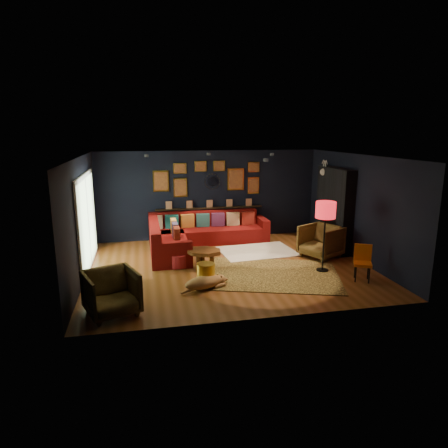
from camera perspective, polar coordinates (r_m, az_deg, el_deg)
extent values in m
plane|color=brown|center=(9.55, 0.71, -6.09)|extent=(6.50, 6.50, 0.00)
plane|color=black|center=(11.86, -2.15, 4.17)|extent=(6.50, 0.00, 6.50)
plane|color=black|center=(6.62, 5.88, -3.10)|extent=(6.50, 0.00, 6.50)
plane|color=black|center=(9.09, -19.71, 0.64)|extent=(0.00, 5.50, 5.50)
plane|color=black|center=(10.39, 18.53, 2.22)|extent=(0.00, 5.50, 5.50)
plane|color=beige|center=(9.04, 0.76, 9.67)|extent=(6.50, 6.50, 0.00)
cube|color=maroon|center=(11.57, -2.66, -1.58)|extent=(3.20, 0.95, 0.42)
cube|color=maroon|center=(11.81, -2.96, 0.82)|extent=(3.20, 0.24, 0.46)
cube|color=maroon|center=(11.92, 5.43, -0.64)|extent=(0.22, 0.95, 0.64)
cube|color=maroon|center=(10.40, -7.83, -3.39)|extent=(0.95, 2.20, 0.42)
cube|color=maroon|center=(10.27, -9.88, -1.24)|extent=(0.24, 2.20, 0.46)
cube|color=maroon|center=(9.41, -7.41, -4.45)|extent=(0.95, 0.22, 0.64)
cube|color=#C3B495|center=(11.49, -9.71, 0.24)|extent=(0.38, 0.14, 0.38)
cube|color=#196166|center=(11.51, -7.47, 0.35)|extent=(0.38, 0.14, 0.38)
cube|color=#B36826|center=(11.55, -5.25, 0.45)|extent=(0.38, 0.14, 0.38)
cube|color=#26565A|center=(11.61, -3.04, 0.55)|extent=(0.38, 0.14, 0.38)
cube|color=#522349|center=(11.69, -0.86, 0.65)|extent=(0.38, 0.14, 0.38)
cube|color=tan|center=(11.78, 1.29, 0.74)|extent=(0.38, 0.14, 0.38)
cube|color=maroon|center=(11.88, 3.40, 0.84)|extent=(0.38, 0.14, 0.38)
cube|color=gold|center=(10.98, -7.22, -0.27)|extent=(0.14, 0.38, 0.38)
cube|color=#352C4A|center=(10.49, -7.00, -0.89)|extent=(0.14, 0.38, 0.38)
cube|color=maroon|center=(10.01, -6.75, -1.57)|extent=(0.14, 0.38, 0.38)
cube|color=black|center=(11.86, -2.07, 2.31)|extent=(3.20, 0.12, 0.04)
cube|color=gold|center=(11.62, -9.00, 6.07)|extent=(0.45, 0.03, 0.60)
cube|color=#9F622A|center=(11.60, -8.99, 6.06)|extent=(0.38, 0.01, 0.51)
cube|color=gold|center=(11.69, -6.26, 5.21)|extent=(0.40, 0.03, 0.55)
cube|color=#9F622A|center=(11.67, -6.25, 5.19)|extent=(0.34, 0.01, 0.47)
cube|color=gold|center=(11.62, -6.33, 7.89)|extent=(0.38, 0.03, 0.30)
cube|color=#9F622A|center=(11.61, -6.32, 7.88)|extent=(0.32, 0.01, 0.25)
cube|color=gold|center=(11.93, 1.67, 6.41)|extent=(0.50, 0.03, 0.65)
cube|color=#9F622A|center=(11.91, 1.69, 6.40)|extent=(0.42, 0.01, 0.55)
cube|color=gold|center=(12.09, 4.22, 5.51)|extent=(0.35, 0.03, 0.50)
cube|color=#9F622A|center=(12.08, 4.24, 5.50)|extent=(0.30, 0.01, 0.42)
cube|color=gold|center=(12.03, 4.26, 8.11)|extent=(0.35, 0.03, 0.30)
cube|color=#9F622A|center=(12.02, 4.28, 8.10)|extent=(0.30, 0.01, 0.25)
cube|color=gold|center=(11.69, -3.38, 8.22)|extent=(0.35, 0.03, 0.30)
cube|color=#9F622A|center=(11.67, -3.36, 8.22)|extent=(0.30, 0.01, 0.25)
cube|color=gold|center=(11.78, -0.70, 8.28)|extent=(0.35, 0.03, 0.30)
cube|color=#9F622A|center=(11.77, -0.69, 8.28)|extent=(0.30, 0.01, 0.25)
cylinder|color=silver|center=(11.79, -1.66, 6.09)|extent=(0.28, 0.03, 0.28)
cone|color=gold|center=(11.84, -0.60, 6.11)|extent=(0.03, 0.16, 0.03)
cone|color=gold|center=(11.82, -0.68, 6.52)|extent=(0.04, 0.16, 0.04)
cone|color=gold|center=(11.81, -0.91, 6.86)|extent=(0.04, 0.16, 0.04)
cone|color=gold|center=(11.79, -1.26, 7.08)|extent=(0.04, 0.16, 0.04)
cone|color=gold|center=(11.77, -1.66, 7.15)|extent=(0.03, 0.16, 0.03)
cone|color=gold|center=(11.76, -2.07, 7.06)|extent=(0.04, 0.16, 0.04)
cone|color=gold|center=(11.75, -2.41, 6.82)|extent=(0.04, 0.16, 0.04)
cone|color=gold|center=(11.75, -2.64, 6.46)|extent=(0.04, 0.16, 0.04)
cone|color=gold|center=(11.76, -2.72, 6.05)|extent=(0.03, 0.16, 0.03)
cone|color=gold|center=(11.77, -2.63, 5.65)|extent=(0.04, 0.16, 0.04)
cone|color=gold|center=(11.79, -2.40, 5.31)|extent=(0.04, 0.16, 0.04)
cone|color=gold|center=(11.81, -2.05, 5.10)|extent=(0.04, 0.16, 0.04)
cone|color=gold|center=(11.82, -1.65, 5.03)|extent=(0.03, 0.16, 0.03)
cone|color=gold|center=(11.84, -1.25, 5.12)|extent=(0.04, 0.16, 0.04)
cone|color=gold|center=(11.84, -0.91, 5.36)|extent=(0.04, 0.16, 0.04)
cone|color=gold|center=(11.84, -0.68, 5.71)|extent=(0.04, 0.16, 0.04)
cube|color=black|center=(11.13, 15.48, 2.06)|extent=(0.30, 1.60, 2.20)
cube|color=black|center=(11.24, 15.01, -1.20)|extent=(0.20, 0.80, 0.90)
cone|color=white|center=(11.48, 15.04, 7.21)|extent=(0.35, 0.28, 0.28)
sphere|color=white|center=(11.38, 14.04, 7.22)|extent=(0.20, 0.20, 0.20)
cylinder|color=white|center=(11.32, 14.31, 8.04)|extent=(0.02, 0.10, 0.28)
cylinder|color=white|center=(11.43, 14.05, 8.10)|extent=(0.02, 0.10, 0.28)
cube|color=white|center=(9.71, -18.98, 0.25)|extent=(0.04, 2.80, 2.20)
cube|color=#BADBA8|center=(9.70, -18.83, 0.25)|extent=(0.01, 2.60, 2.00)
cube|color=white|center=(9.70, -18.81, 0.26)|extent=(0.02, 0.06, 2.00)
cylinder|color=black|center=(10.02, -11.02, 9.55)|extent=(0.10, 0.10, 0.06)
cylinder|color=black|center=(10.57, -2.23, 9.95)|extent=(0.10, 0.10, 0.06)
cylinder|color=black|center=(10.57, 6.86, 9.86)|extent=(0.10, 0.10, 0.06)
cylinder|color=black|center=(8.42, 5.99, 9.08)|extent=(0.10, 0.10, 0.06)
cube|color=white|center=(10.71, 4.79, -3.92)|extent=(2.06, 1.58, 0.03)
cube|color=#B49343|center=(9.10, 6.66, -7.13)|extent=(3.52, 2.96, 0.02)
cylinder|color=brown|center=(9.21, -3.72, -5.56)|extent=(0.11, 0.11, 0.34)
cylinder|color=brown|center=(9.26, -1.74, -5.44)|extent=(0.11, 0.11, 0.34)
cylinder|color=brown|center=(9.58, -3.08, -4.80)|extent=(0.11, 0.11, 0.34)
cylinder|color=maroon|center=(9.51, -6.52, -5.14)|extent=(0.46, 0.46, 0.30)
imported|color=#AE883A|center=(7.30, -15.79, -9.16)|extent=(1.07, 1.04, 0.87)
imported|color=#AE883A|center=(10.43, 13.67, -2.22)|extent=(1.14, 1.16, 0.90)
cylinder|color=gold|center=(8.35, -2.60, -7.23)|extent=(0.38, 0.38, 0.48)
cylinder|color=black|center=(8.98, 18.30, -6.76)|extent=(0.03, 0.03, 0.38)
cylinder|color=black|center=(9.01, 20.04, -6.84)|extent=(0.03, 0.03, 0.38)
cylinder|color=black|center=(9.24, 18.20, -6.19)|extent=(0.03, 0.03, 0.38)
cylinder|color=black|center=(9.27, 19.89, -6.27)|extent=(0.03, 0.03, 0.38)
cube|color=orange|center=(9.06, 19.20, -5.37)|extent=(0.49, 0.49, 0.06)
cube|color=orange|center=(9.15, 19.23, -3.82)|extent=(0.35, 0.21, 0.36)
cylinder|color=black|center=(9.52, 13.85, -6.43)|extent=(0.27, 0.27, 0.04)
cylinder|color=black|center=(9.32, 14.08, -2.51)|extent=(0.04, 0.04, 1.31)
cylinder|color=red|center=(9.15, 14.33, 1.97)|extent=(0.45, 0.45, 0.37)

